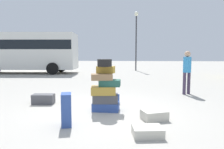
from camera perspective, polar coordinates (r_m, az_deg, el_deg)
The scene contains 10 objects.
ground_plane at distance 5.85m, azimuth -2.60°, elevation -9.75°, with size 80.00×80.00×0.00m, color #ADA89E.
suitcase_tower at distance 5.73m, azimuth -1.84°, elevation -4.00°, with size 0.80×0.65×1.41m.
suitcase_charcoal_upright_blue at distance 6.94m, azimuth -18.03°, elevation -6.31°, with size 0.65×0.35×0.30m, color #4C4C51.
suitcase_cream_foreground_near at distance 4.17m, azimuth 9.57°, elevation -14.94°, with size 0.56×0.43×0.18m, color beige.
suitcase_navy_left_side at distance 4.70m, azimuth -12.21°, elevation -9.25°, with size 0.21×0.37×0.70m, color #334F99.
suitcase_navy_white_trunk at distance 6.74m, azimuth -0.61°, elevation -6.41°, with size 0.50×0.41×0.29m, color #334F99.
suitcase_cream_foreground_far at distance 5.15m, azimuth 11.34°, elevation -10.72°, with size 0.56×0.42×0.22m, color beige.
person_bearded_onlooker at distance 8.53m, azimuth 19.61°, elevation 1.52°, with size 0.31×0.30×1.65m.
parked_bus at distance 18.39m, azimuth -23.19°, elevation 6.04°, with size 8.77×3.22×3.15m.
lamp_post at distance 19.66m, azimuth 6.55°, elevation 11.38°, with size 0.36×0.36×5.31m.
Camera 1 is at (0.73, -5.59, 1.55)m, focal length 33.86 mm.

